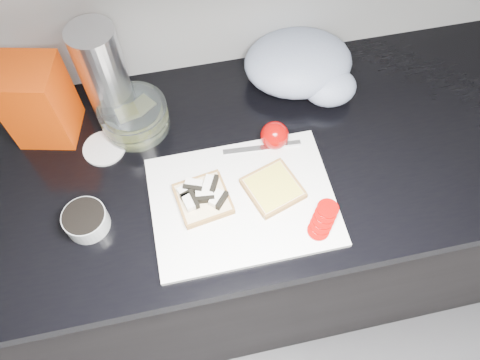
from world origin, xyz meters
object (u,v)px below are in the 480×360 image
Objects in this scene: glass_bowl at (134,116)px; steel_canister at (104,74)px; cutting_board at (243,201)px; bread_bag at (38,102)px.

glass_bowl is 0.65× the size of steel_canister.
cutting_board is 0.43m from steel_canister.
steel_canister is at bearing 24.18° from bread_bag.
steel_canister reaches higher than cutting_board.
cutting_board is at bearing -51.80° from glass_bowl.
glass_bowl is 0.12m from steel_canister.
bread_bag is (-0.41, 0.29, 0.10)m from cutting_board.
steel_canister is at bearing 127.00° from glass_bowl.
glass_bowl reaches higher than cutting_board.
glass_bowl is (-0.21, 0.26, 0.03)m from cutting_board.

